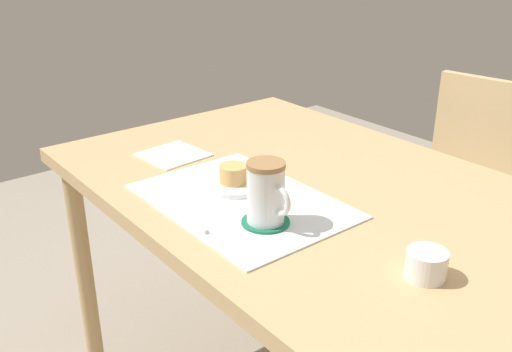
# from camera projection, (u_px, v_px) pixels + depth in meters

# --- Properties ---
(dining_table) EXTENTS (1.23, 0.82, 0.72)m
(dining_table) POSITION_uv_depth(u_px,v_px,m) (306.00, 211.00, 1.36)
(dining_table) COLOR tan
(dining_table) RESTS_ON ground_plane
(wooden_chair) EXTENTS (0.47, 0.47, 0.83)m
(wooden_chair) POSITION_uv_depth(u_px,v_px,m) (467.00, 200.00, 1.84)
(wooden_chair) COLOR #D1B27F
(wooden_chair) RESTS_ON ground_plane
(placemat) EXTENTS (0.46, 0.33, 0.00)m
(placemat) POSITION_uv_depth(u_px,v_px,m) (242.00, 201.00, 1.23)
(placemat) COLOR white
(placemat) RESTS_ON dining_table
(pastry_plate) EXTENTS (0.14, 0.14, 0.01)m
(pastry_plate) POSITION_uv_depth(u_px,v_px,m) (234.00, 184.00, 1.29)
(pastry_plate) COLOR white
(pastry_plate) RESTS_ON placemat
(pastry) EXTENTS (0.06, 0.06, 0.04)m
(pastry) POSITION_uv_depth(u_px,v_px,m) (233.00, 174.00, 1.28)
(pastry) COLOR #E0A860
(pastry) RESTS_ON pastry_plate
(coffee_coaster) EXTENTS (0.10, 0.10, 0.00)m
(coffee_coaster) POSITION_uv_depth(u_px,v_px,m) (266.00, 222.00, 1.13)
(coffee_coaster) COLOR #196B4C
(coffee_coaster) RESTS_ON placemat
(coffee_mug) EXTENTS (0.11, 0.08, 0.13)m
(coffee_mug) POSITION_uv_depth(u_px,v_px,m) (267.00, 193.00, 1.11)
(coffee_mug) COLOR white
(coffee_mug) RESTS_ON coffee_coaster
(teaspoon) EXTENTS (0.13, 0.04, 0.01)m
(teaspoon) POSITION_uv_depth(u_px,v_px,m) (196.00, 218.00, 1.14)
(teaspoon) COLOR silver
(teaspoon) RESTS_ON placemat
(paper_napkin) EXTENTS (0.16, 0.16, 0.00)m
(paper_napkin) POSITION_uv_depth(u_px,v_px,m) (173.00, 155.00, 1.48)
(paper_napkin) COLOR white
(paper_napkin) RESTS_ON dining_table
(sugar_bowl) EXTENTS (0.07, 0.07, 0.05)m
(sugar_bowl) POSITION_uv_depth(u_px,v_px,m) (426.00, 264.00, 0.96)
(sugar_bowl) COLOR white
(sugar_bowl) RESTS_ON dining_table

